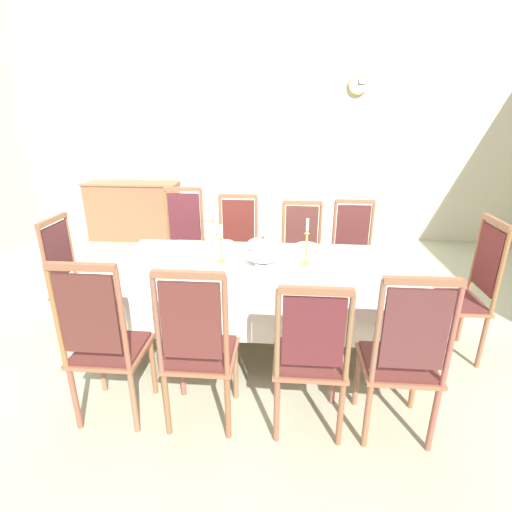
% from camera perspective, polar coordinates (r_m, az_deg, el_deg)
% --- Properties ---
extents(ground, '(7.69, 6.20, 0.04)m').
position_cam_1_polar(ground, '(3.53, 1.08, -12.69)').
color(ground, '#B3B599').
extents(back_wall, '(7.69, 0.08, 3.57)m').
position_cam_1_polar(back_wall, '(6.09, 3.19, 19.28)').
color(back_wall, beige).
rests_on(back_wall, ground).
extents(dining_table, '(2.42, 1.07, 0.75)m').
position_cam_1_polar(dining_table, '(3.15, 1.11, -2.41)').
color(dining_table, '#8D6648').
rests_on(dining_table, ground).
extents(tablecloth, '(2.44, 1.09, 0.40)m').
position_cam_1_polar(tablecloth, '(3.17, 1.10, -2.93)').
color(tablecloth, white).
rests_on(tablecloth, dining_table).
extents(chair_south_a, '(0.44, 0.42, 1.15)m').
position_cam_1_polar(chair_south_a, '(2.61, -21.57, -11.71)').
color(chair_south_a, '#946648').
rests_on(chair_south_a, ground).
extents(chair_north_a, '(0.44, 0.42, 1.17)m').
position_cam_1_polar(chair_north_a, '(4.21, -10.77, 1.84)').
color(chair_north_a, '#9B6042').
rests_on(chair_north_a, ground).
extents(chair_south_b, '(0.44, 0.42, 1.12)m').
position_cam_1_polar(chair_south_b, '(2.43, -8.57, -13.20)').
color(chair_south_b, '#965342').
rests_on(chair_south_b, ground).
extents(chair_north_b, '(0.44, 0.42, 1.11)m').
position_cam_1_polar(chair_north_b, '(4.10, -2.79, 1.35)').
color(chair_north_b, '#966049').
rests_on(chair_north_b, ground).
extents(chair_south_c, '(0.44, 0.42, 1.06)m').
position_cam_1_polar(chair_south_c, '(2.39, 8.02, -14.33)').
color(chair_south_c, '#8D5E3E').
rests_on(chair_south_c, ground).
extents(chair_north_c, '(0.44, 0.42, 1.05)m').
position_cam_1_polar(chair_north_c, '(4.07, 6.70, 0.82)').
color(chair_north_c, '#926649').
rests_on(chair_north_c, ground).
extents(chair_south_d, '(0.44, 0.42, 1.13)m').
position_cam_1_polar(chair_south_d, '(2.47, 20.91, -13.73)').
color(chair_south_d, '#906248').
rests_on(chair_south_d, ground).
extents(chair_north_d, '(0.44, 0.42, 1.07)m').
position_cam_1_polar(chair_north_d, '(4.13, 14.15, 0.70)').
color(chair_north_d, '#8F5D42').
rests_on(chair_north_d, ground).
extents(chair_head_west, '(0.42, 0.44, 1.11)m').
position_cam_1_polar(chair_head_west, '(3.66, -25.05, -3.06)').
color(chair_head_west, '#976442').
rests_on(chair_head_west, ground).
extents(chair_head_east, '(0.42, 0.44, 1.17)m').
position_cam_1_polar(chair_head_east, '(3.50, 28.67, -4.40)').
color(chair_head_east, '#916541').
rests_on(chair_head_east, ground).
extents(soup_tureen, '(0.30, 0.30, 0.24)m').
position_cam_1_polar(soup_tureen, '(3.08, 1.03, 0.83)').
color(soup_tureen, white).
rests_on(soup_tureen, tablecloth).
extents(candlestick_west, '(0.07, 0.07, 0.32)m').
position_cam_1_polar(candlestick_west, '(3.12, -5.12, 1.19)').
color(candlestick_west, gold).
rests_on(candlestick_west, tablecloth).
extents(candlestick_east, '(0.07, 0.07, 0.38)m').
position_cam_1_polar(candlestick_east, '(3.07, 7.49, 1.43)').
color(candlestick_east, gold).
rests_on(candlestick_east, tablecloth).
extents(bowl_near_left, '(0.18, 0.18, 0.04)m').
position_cam_1_polar(bowl_near_left, '(3.50, 7.48, 1.50)').
color(bowl_near_left, white).
rests_on(bowl_near_left, tablecloth).
extents(bowl_near_right, '(0.16, 0.16, 0.04)m').
position_cam_1_polar(bowl_near_right, '(3.56, -4.64, 1.90)').
color(bowl_near_right, white).
rests_on(bowl_near_right, tablecloth).
extents(spoon_primary, '(0.05, 0.18, 0.01)m').
position_cam_1_polar(spoon_primary, '(3.54, 9.34, 1.32)').
color(spoon_primary, gold).
rests_on(spoon_primary, tablecloth).
extents(spoon_secondary, '(0.07, 0.17, 0.01)m').
position_cam_1_polar(spoon_secondary, '(3.61, -6.41, 1.83)').
color(spoon_secondary, gold).
rests_on(spoon_secondary, tablecloth).
extents(sideboard, '(1.44, 0.48, 0.90)m').
position_cam_1_polar(sideboard, '(6.42, -17.66, 6.40)').
color(sideboard, '#925D41').
rests_on(sideboard, ground).
extents(mounted_clock, '(0.27, 0.06, 0.27)m').
position_cam_1_polar(mounted_clock, '(6.10, 14.92, 23.37)').
color(mounted_clock, '#D1B251').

